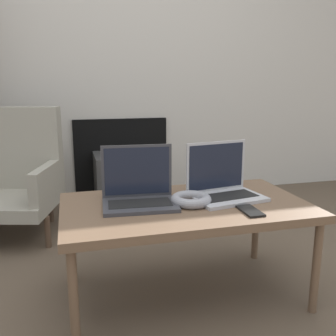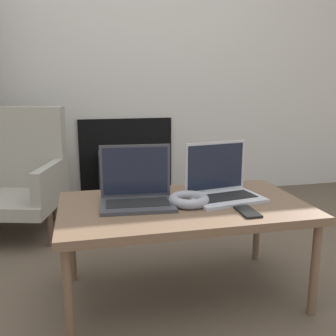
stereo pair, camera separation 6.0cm
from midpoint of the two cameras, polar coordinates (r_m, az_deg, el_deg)
wall_back at (r=3.22m, az=-7.16°, el=18.33°), size 7.00×0.08×2.60m
table at (r=1.68m, az=1.63°, el=-6.60°), size 1.08×0.61×0.45m
laptop_left at (r=1.65m, az=-5.53°, el=-3.48°), size 0.33×0.24×0.25m
laptop_right at (r=1.75m, az=7.39°, el=-2.54°), size 0.35×0.27×0.25m
headphones at (r=1.65m, az=2.49°, el=-4.81°), size 0.18×0.18×0.04m
phone at (r=1.59m, az=11.33°, el=-6.42°), size 0.07×0.14×0.01m
tv at (r=3.03m, az=-7.04°, el=-1.80°), size 0.48×0.42×0.42m
armchair at (r=2.65m, az=-23.97°, el=-0.77°), size 0.77×0.70×0.82m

